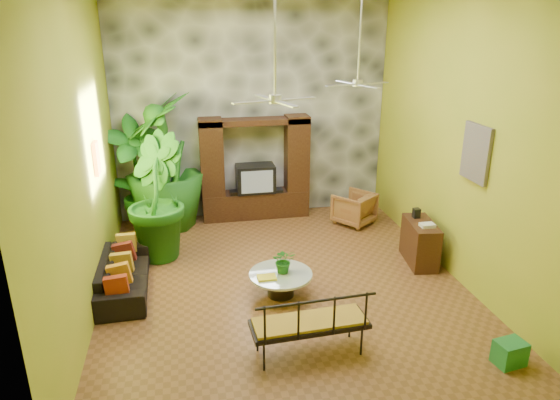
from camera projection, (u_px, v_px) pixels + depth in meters
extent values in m
plane|color=brown|center=(283.00, 282.00, 8.60)|extent=(7.00, 7.00, 0.00)
cube|color=#8DA124|center=(252.00, 105.00, 10.97)|extent=(6.00, 0.02, 5.00)
cube|color=#8DA124|center=(80.00, 149.00, 7.20)|extent=(0.02, 7.00, 5.00)
cube|color=#8DA124|center=(460.00, 132.00, 8.29)|extent=(0.02, 7.00, 5.00)
cube|color=#373B3F|center=(252.00, 105.00, 10.92)|extent=(5.98, 0.10, 4.98)
cube|color=black|center=(256.00, 204.00, 11.39)|extent=(2.40, 0.50, 0.60)
cube|color=black|center=(212.00, 164.00, 10.88)|extent=(0.50, 0.48, 2.00)
cube|color=black|center=(297.00, 160.00, 11.22)|extent=(0.50, 0.48, 2.00)
cube|color=black|center=(254.00, 121.00, 10.74)|extent=(2.40, 0.48, 0.12)
cube|color=black|center=(255.00, 178.00, 11.16)|extent=(0.85, 0.52, 0.62)
cube|color=#8C99A8|center=(257.00, 182.00, 10.91)|extent=(0.70, 0.02, 0.50)
cylinder|color=silver|center=(275.00, 33.00, 6.79)|extent=(0.04, 0.04, 1.80)
cylinder|color=silver|center=(275.00, 99.00, 7.10)|extent=(0.18, 0.18, 0.12)
cube|color=silver|center=(297.00, 99.00, 7.26)|extent=(0.58, 0.26, 0.01)
cube|color=silver|center=(265.00, 97.00, 7.41)|extent=(0.26, 0.58, 0.01)
cube|color=silver|center=(252.00, 102.00, 6.96)|extent=(0.58, 0.26, 0.01)
cube|color=silver|center=(287.00, 104.00, 6.80)|extent=(0.26, 0.58, 0.01)
cylinder|color=silver|center=(360.00, 30.00, 8.60)|extent=(0.04, 0.04, 1.80)
cylinder|color=silver|center=(358.00, 83.00, 8.90)|extent=(0.18, 0.18, 0.12)
cube|color=silver|center=(374.00, 83.00, 9.06)|extent=(0.58, 0.26, 0.01)
cube|color=silver|center=(346.00, 82.00, 9.21)|extent=(0.26, 0.58, 0.01)
cube|color=silver|center=(341.00, 85.00, 8.76)|extent=(0.58, 0.26, 0.01)
cube|color=silver|center=(369.00, 86.00, 8.61)|extent=(0.26, 0.58, 0.01)
cube|color=orange|center=(97.00, 158.00, 8.27)|extent=(0.06, 0.32, 0.55)
cube|color=#276591|center=(476.00, 153.00, 7.80)|extent=(0.06, 0.70, 0.90)
imported|color=black|center=(123.00, 274.00, 8.27)|extent=(0.82, 2.01, 0.58)
imported|color=olive|center=(354.00, 208.00, 10.98)|extent=(1.08, 1.08, 0.71)
imported|color=#185B1B|center=(137.00, 174.00, 10.42)|extent=(1.53, 1.31, 2.44)
imported|color=#1B5F19|center=(154.00, 197.00, 9.22)|extent=(1.31, 1.50, 2.35)
imported|color=#1D5D18|center=(164.00, 162.00, 10.49)|extent=(1.68, 1.68, 2.90)
cylinder|color=black|center=(281.00, 285.00, 8.15)|extent=(0.44, 0.44, 0.36)
cylinder|color=silver|center=(281.00, 274.00, 8.08)|extent=(1.03, 1.03, 0.04)
imported|color=#1D661A|center=(284.00, 260.00, 8.04)|extent=(0.41, 0.36, 0.42)
cube|color=yellow|center=(267.00, 277.00, 7.90)|extent=(0.30, 0.21, 0.03)
cube|color=black|center=(309.00, 324.00, 6.63)|extent=(1.60, 0.60, 0.06)
cube|color=#A37922|center=(310.00, 322.00, 6.62)|extent=(1.52, 0.55, 0.06)
cube|color=black|center=(315.00, 319.00, 6.28)|extent=(1.57, 0.12, 0.54)
cube|color=#331D10|center=(420.00, 243.00, 9.19)|extent=(0.58, 1.05, 0.80)
cube|color=#1F7428|center=(510.00, 353.00, 6.51)|extent=(0.42, 0.34, 0.33)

